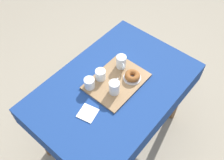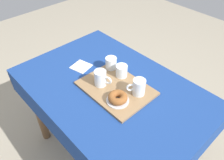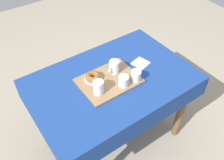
{
  "view_description": "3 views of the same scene",
  "coord_description": "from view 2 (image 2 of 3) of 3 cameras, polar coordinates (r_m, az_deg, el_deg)",
  "views": [
    {
      "loc": [
        -0.82,
        -0.68,
        2.19
      ],
      "look_at": [
        0.01,
        0.03,
        0.78
      ],
      "focal_mm": 40.61,
      "sensor_mm": 36.0,
      "label": 1
    },
    {
      "loc": [
        0.74,
        -0.68,
        1.68
      ],
      "look_at": [
        -0.0,
        0.01,
        0.79
      ],
      "focal_mm": 35.81,
      "sensor_mm": 36.0,
      "label": 2
    },
    {
      "loc": [
        0.76,
        1.07,
        2.0
      ],
      "look_at": [
        0.05,
        0.06,
        0.81
      ],
      "focal_mm": 39.51,
      "sensor_mm": 36.0,
      "label": 3
    }
  ],
  "objects": [
    {
      "name": "sugar_donut_left",
      "position": [
        1.25,
        1.48,
        -4.47
      ],
      "size": [
        0.11,
        0.11,
        0.04
      ],
      "primitive_type": "torus",
      "color": "brown",
      "rests_on": "donut_plate_left"
    },
    {
      "name": "tea_mug_right",
      "position": [
        1.34,
        -2.92,
        0.4
      ],
      "size": [
        0.11,
        0.07,
        0.1
      ],
      "color": "white",
      "rests_on": "serving_tray"
    },
    {
      "name": "water_glass_near",
      "position": [
        1.41,
        2.45,
        2.24
      ],
      "size": [
        0.07,
        0.07,
        0.08
      ],
      "color": "white",
      "rests_on": "serving_tray"
    },
    {
      "name": "ground_plane",
      "position": [
        1.96,
        -0.21,
        -18.0
      ],
      "size": [
        6.0,
        6.0,
        0.0
      ],
      "primitive_type": "plane",
      "color": "gray"
    },
    {
      "name": "serving_tray",
      "position": [
        1.35,
        0.99,
        -2.09
      ],
      "size": [
        0.43,
        0.32,
        0.02
      ],
      "primitive_type": "cube",
      "color": "olive",
      "rests_on": "dining_table"
    },
    {
      "name": "donut_plate_left",
      "position": [
        1.27,
        1.46,
        -5.25
      ],
      "size": [
        0.13,
        0.13,
        0.01
      ],
      "primitive_type": "cylinder",
      "color": "silver",
      "rests_on": "serving_tray"
    },
    {
      "name": "paper_napkin",
      "position": [
        1.54,
        -7.89,
        3.42
      ],
      "size": [
        0.14,
        0.14,
        0.01
      ],
      "primitive_type": "cube",
      "rotation": [
        0.0,
        0.0,
        0.24
      ],
      "color": "white",
      "rests_on": "dining_table"
    },
    {
      "name": "water_glass_far",
      "position": [
        1.47,
        -0.24,
        4.24
      ],
      "size": [
        0.07,
        0.07,
        0.08
      ],
      "color": "white",
      "rests_on": "serving_tray"
    },
    {
      "name": "dining_table",
      "position": [
        1.45,
        -0.27,
        -4.8
      ],
      "size": [
        1.2,
        0.81,
        0.75
      ],
      "color": "navy",
      "rests_on": "ground"
    },
    {
      "name": "tea_mug_left",
      "position": [
        1.29,
        6.82,
        -1.89
      ],
      "size": [
        0.09,
        0.1,
        0.1
      ],
      "color": "white",
      "rests_on": "serving_tray"
    }
  ]
}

